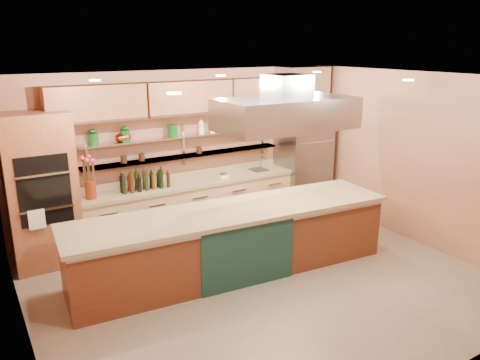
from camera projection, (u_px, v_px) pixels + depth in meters
floor at (264, 283)px, 6.54m from camera, size 6.00×5.00×0.02m
ceiling at (268, 78)px, 5.75m from camera, size 6.00×5.00×0.02m
wall_back at (186, 151)px, 8.19m from camera, size 6.00×0.04×2.80m
wall_front at (427, 258)px, 4.09m from camera, size 6.00×0.04×2.80m
wall_left at (17, 233)px, 4.65m from camera, size 0.04×5.00×2.80m
wall_right at (418, 159)px, 7.64m from camera, size 0.04×5.00×2.80m
oven_stack at (42, 191)px, 6.78m from camera, size 0.95×0.64×2.30m
refrigerator at (303, 158)px, 9.17m from camera, size 0.95×0.72×2.10m
back_counter at (192, 207)px, 8.18m from camera, size 3.84×0.64×0.93m
wall_shelf_lower at (186, 156)px, 8.08m from camera, size 3.60×0.26×0.03m
wall_shelf_upper at (186, 136)px, 7.98m from camera, size 3.60×0.26×0.03m
upper_cabinets at (188, 98)px, 7.78m from camera, size 4.60×0.36×0.55m
range_hood at (286, 114)px, 6.69m from camera, size 2.00×1.00×0.45m
ceiling_downlights at (259, 80)px, 5.92m from camera, size 4.00×2.80×0.02m
island at (233, 241)px, 6.73m from camera, size 4.68×1.37×0.96m
flower_vase at (91, 190)px, 7.12m from camera, size 0.21×0.21×0.29m
oil_bottle_cluster at (146, 182)px, 7.56m from camera, size 0.89×0.58×0.28m
kitchen_scale at (224, 175)px, 8.31m from camera, size 0.19×0.16×0.09m
bar_faucet at (261, 163)px, 8.80m from camera, size 0.04×0.04×0.24m
copper_kettle at (120, 138)px, 7.39m from camera, size 0.19×0.19×0.14m
green_canister at (172, 131)px, 7.83m from camera, size 0.21×0.21×0.19m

